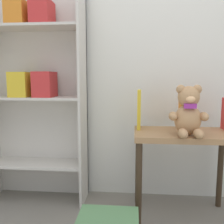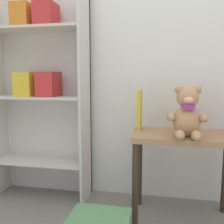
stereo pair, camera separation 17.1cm
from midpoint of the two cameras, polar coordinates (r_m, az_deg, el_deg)
name	(u,v)px [view 1 (the left image)]	position (r m, az deg, el deg)	size (l,w,h in m)	color
wall_back	(163,36)	(1.99, 9.07, 16.77)	(4.80, 0.06, 2.50)	silver
bookshelf_side	(36,85)	(1.99, -19.37, 5.81)	(0.75, 0.26, 1.58)	beige
display_table	(184,147)	(1.70, 13.34, -7.84)	(0.65, 0.37, 0.59)	#9E754C
teddy_bear	(188,113)	(1.56, 14.12, -0.16)	(0.24, 0.22, 0.31)	tan
book_standing_yellow	(139,109)	(1.73, 3.40, 0.59)	(0.02, 0.13, 0.27)	gold
book_standing_orange	(182,111)	(1.77, 13.06, 0.28)	(0.03, 0.11, 0.25)	orange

